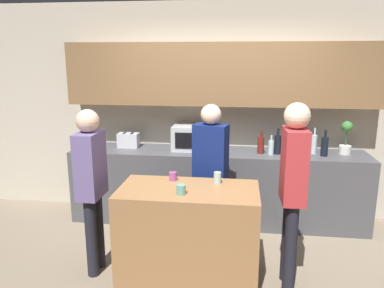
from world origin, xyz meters
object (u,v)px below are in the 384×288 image
(cup_0, at_px, (173,176))
(cup_2, at_px, (181,189))
(bottle_7, at_px, (325,146))
(bottle_2, at_px, (278,144))
(person_left, at_px, (210,166))
(microwave, at_px, (194,137))
(bottle_1, at_px, (271,147))
(bottle_5, at_px, (304,145))
(person_right, at_px, (91,179))
(potted_plant, at_px, (346,138))
(bottle_6, at_px, (314,144))
(toaster, at_px, (129,140))
(person_center, at_px, (293,181))
(bottle_0, at_px, (261,145))
(bottle_3, at_px, (287,146))
(bottle_4, at_px, (296,144))
(cup_1, at_px, (217,178))

(cup_0, distance_m, cup_2, 0.37)
(bottle_7, bearing_deg, bottle_2, 176.87)
(person_left, bearing_deg, microwave, -57.14)
(bottle_1, distance_m, bottle_7, 0.61)
(bottle_5, height_order, person_right, person_right)
(potted_plant, distance_m, bottle_6, 0.38)
(bottle_6, height_order, cup_0, bottle_6)
(microwave, distance_m, toaster, 0.84)
(cup_0, height_order, person_center, person_center)
(bottle_0, bearing_deg, bottle_3, -4.71)
(person_right, bearing_deg, cup_2, 80.64)
(person_right, bearing_deg, bottle_2, 126.15)
(bottle_0, xyz_separation_m, bottle_1, (0.12, -0.05, -0.01))
(bottle_0, xyz_separation_m, bottle_7, (0.73, -0.03, 0.01))
(bottle_4, bearing_deg, bottle_3, -133.53)
(person_left, bearing_deg, bottle_0, -113.67)
(toaster, bearing_deg, bottle_5, 0.27)
(bottle_0, bearing_deg, bottle_5, 12.23)
(bottle_1, bearing_deg, bottle_3, 6.47)
(bottle_2, xyz_separation_m, bottle_5, (0.33, 0.11, -0.03))
(bottle_2, distance_m, person_right, 2.20)
(microwave, bearing_deg, cup_2, -87.06)
(potted_plant, height_order, bottle_5, potted_plant)
(cup_1, xyz_separation_m, person_center, (0.66, -0.15, 0.05))
(person_left, bearing_deg, bottle_4, -126.01)
(potted_plant, xyz_separation_m, person_right, (-2.59, -1.38, -0.17))
(potted_plant, bearing_deg, cup_1, -139.80)
(bottle_5, bearing_deg, bottle_0, -167.77)
(cup_0, bearing_deg, bottle_5, 40.60)
(bottle_3, bearing_deg, bottle_4, 46.47)
(microwave, height_order, potted_plant, potted_plant)
(bottle_0, bearing_deg, potted_plant, 5.94)
(bottle_1, distance_m, bottle_2, 0.09)
(cup_1, height_order, person_left, person_left)
(microwave, xyz_separation_m, bottle_6, (1.44, -0.03, -0.03))
(potted_plant, height_order, cup_0, potted_plant)
(bottle_1, xyz_separation_m, person_right, (-1.72, -1.23, -0.06))
(person_left, distance_m, person_right, 1.20)
(bottle_7, distance_m, person_center, 1.34)
(bottle_1, xyz_separation_m, bottle_5, (0.41, 0.16, -0.00))
(microwave, height_order, cup_0, microwave)
(potted_plant, relative_size, bottle_1, 1.70)
(person_left, bearing_deg, bottle_6, -132.41)
(bottle_3, bearing_deg, person_right, -146.60)
(microwave, relative_size, person_right, 0.33)
(toaster, bearing_deg, potted_plant, 0.00)
(bottle_4, height_order, cup_0, bottle_4)
(bottle_3, height_order, bottle_7, bottle_7)
(bottle_6, xyz_separation_m, bottle_7, (0.10, -0.10, -0.00))
(bottle_5, height_order, cup_1, bottle_5)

